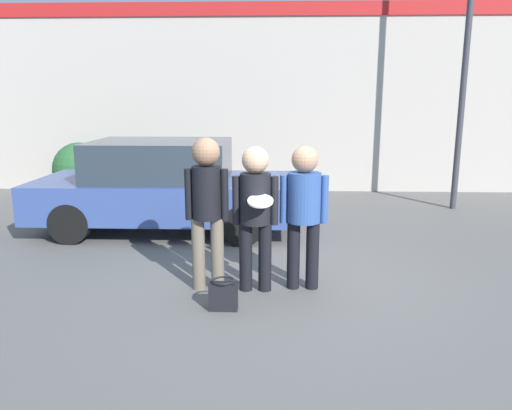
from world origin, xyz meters
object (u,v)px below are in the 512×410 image
(person_left, at_px, (207,201))
(handbag, at_px, (223,295))
(person_middle_with_frisbee, at_px, (255,207))
(shrub, at_px, (80,169))
(person_right, at_px, (304,205))
(parked_car_near, at_px, (165,186))
(street_lamp, at_px, (480,2))

(person_left, relative_size, handbag, 5.30)
(handbag, bearing_deg, person_middle_with_frisbee, 60.45)
(shrub, height_order, handbag, shrub)
(person_left, height_order, handbag, person_left)
(person_right, height_order, parked_car_near, person_right)
(street_lamp, bearing_deg, parked_car_near, -161.89)
(person_left, distance_m, person_middle_with_frisbee, 0.55)
(person_left, relative_size, street_lamp, 0.27)
(handbag, bearing_deg, street_lamp, 49.46)
(person_middle_with_frisbee, relative_size, street_lamp, 0.26)
(person_middle_with_frisbee, bearing_deg, street_lamp, 48.28)
(handbag, bearing_deg, parked_car_near, 112.13)
(street_lamp, bearing_deg, person_left, -135.58)
(parked_car_near, distance_m, handbag, 3.46)
(person_right, relative_size, handbag, 5.02)
(person_middle_with_frisbee, relative_size, shrub, 1.40)
(person_middle_with_frisbee, bearing_deg, parked_car_near, 121.54)
(person_left, bearing_deg, street_lamp, 44.42)
(person_right, bearing_deg, person_left, -176.41)
(parked_car_near, xyz_separation_m, handbag, (1.29, -3.16, -0.58))
(person_right, bearing_deg, street_lamp, 51.93)
(person_left, xyz_separation_m, parked_car_near, (-1.05, 2.59, -0.31))
(person_right, distance_m, street_lamp, 6.22)
(person_right, height_order, handbag, person_right)
(person_left, bearing_deg, parked_car_near, 112.11)
(person_middle_with_frisbee, xyz_separation_m, handbag, (-0.31, -0.55, -0.83))
(parked_car_near, height_order, handbag, parked_car_near)
(person_right, distance_m, shrub, 7.16)
(person_right, xyz_separation_m, shrub, (-4.70, 5.39, -0.40))
(person_middle_with_frisbee, relative_size, person_right, 1.00)
(handbag, bearing_deg, shrub, 122.49)
(person_left, xyz_separation_m, handbag, (0.23, -0.57, -0.89))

